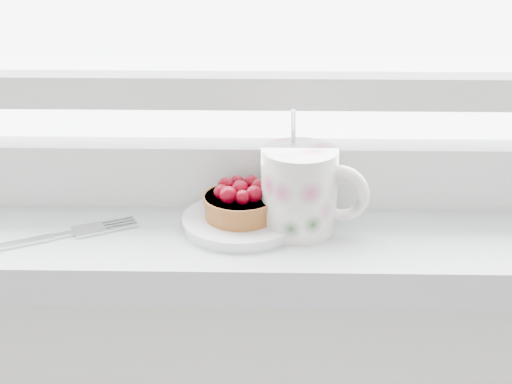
{
  "coord_description": "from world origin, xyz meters",
  "views": [
    {
      "loc": [
        0.04,
        1.22,
        1.28
      ],
      "look_at": [
        0.03,
        1.88,
        0.99
      ],
      "focal_mm": 50.0,
      "sensor_mm": 36.0,
      "label": 1
    }
  ],
  "objects_px": {
    "floral_mug": "(302,189)",
    "fork": "(35,240)",
    "raspberry_tart": "(240,201)",
    "saucer": "(240,222)"
  },
  "relations": [
    {
      "from": "floral_mug",
      "to": "raspberry_tart",
      "type": "bearing_deg",
      "value": 176.37
    },
    {
      "from": "saucer",
      "to": "raspberry_tart",
      "type": "relative_size",
      "value": 1.59
    },
    {
      "from": "floral_mug",
      "to": "fork",
      "type": "distance_m",
      "value": 0.28
    },
    {
      "from": "saucer",
      "to": "floral_mug",
      "type": "height_order",
      "value": "floral_mug"
    },
    {
      "from": "floral_mug",
      "to": "fork",
      "type": "bearing_deg",
      "value": -172.55
    },
    {
      "from": "saucer",
      "to": "fork",
      "type": "relative_size",
      "value": 0.63
    },
    {
      "from": "raspberry_tart",
      "to": "floral_mug",
      "type": "xyz_separation_m",
      "value": [
        0.06,
        -0.0,
        0.02
      ]
    },
    {
      "from": "saucer",
      "to": "floral_mug",
      "type": "bearing_deg",
      "value": -3.6
    },
    {
      "from": "floral_mug",
      "to": "fork",
      "type": "xyz_separation_m",
      "value": [
        -0.27,
        -0.04,
        -0.04
      ]
    },
    {
      "from": "saucer",
      "to": "raspberry_tart",
      "type": "distance_m",
      "value": 0.02
    }
  ]
}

